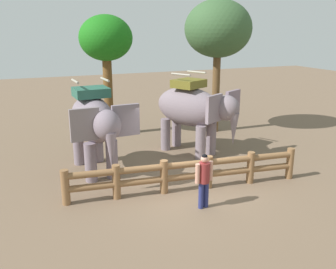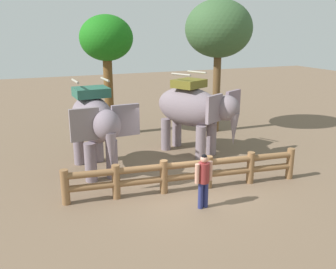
# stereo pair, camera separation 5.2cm
# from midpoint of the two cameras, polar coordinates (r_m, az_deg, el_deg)

# --- Properties ---
(ground_plane) EXTENTS (60.00, 60.00, 0.00)m
(ground_plane) POSITION_cam_midpoint_polar(r_m,az_deg,el_deg) (11.75, 2.75, -8.52)
(ground_plane) COLOR brown
(log_fence) EXTENTS (7.44, 1.11, 1.05)m
(log_fence) POSITION_cam_midpoint_polar(r_m,az_deg,el_deg) (11.52, 2.76, -5.78)
(log_fence) COLOR brown
(log_fence) RESTS_ON ground
(elephant_near_left) EXTENTS (2.15, 3.78, 3.24)m
(elephant_near_left) POSITION_cam_midpoint_polar(r_m,az_deg,el_deg) (12.75, -11.34, 1.85)
(elephant_near_left) COLOR slate
(elephant_near_left) RESTS_ON ground
(elephant_center) EXTENTS (2.98, 3.78, 3.23)m
(elephant_center) POSITION_cam_midpoint_polar(r_m,az_deg,el_deg) (14.59, 3.81, 3.91)
(elephant_center) COLOR slate
(elephant_center) RESTS_ON ground
(tourist_woman_in_black) EXTENTS (0.56, 0.34, 1.59)m
(tourist_woman_in_black) POSITION_cam_midpoint_polar(r_m,az_deg,el_deg) (10.35, 5.41, -6.53)
(tourist_woman_in_black) COLOR navy
(tourist_woman_in_black) RESTS_ON ground
(tree_far_left) EXTENTS (2.37, 2.37, 5.45)m
(tree_far_left) POSITION_cam_midpoint_polar(r_m,az_deg,el_deg) (17.15, -9.60, 13.95)
(tree_far_left) COLOR brown
(tree_far_left) RESTS_ON ground
(tree_back_center) EXTENTS (3.07, 3.07, 6.14)m
(tree_back_center) POSITION_cam_midpoint_polar(r_m,az_deg,el_deg) (17.70, 7.61, 15.64)
(tree_back_center) COLOR brown
(tree_back_center) RESTS_ON ground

